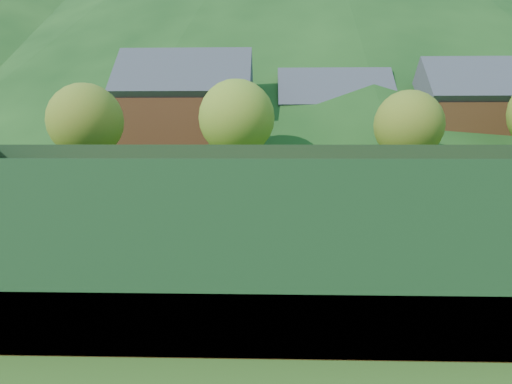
{
  "coord_description": "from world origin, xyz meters",
  "views": [
    {
      "loc": [
        -1.21,
        -18.55,
        3.28
      ],
      "look_at": [
        -1.77,
        0.0,
        1.19
      ],
      "focal_mm": 32.0,
      "sensor_mm": 36.0,
      "label": 1
    }
  ],
  "objects_px": {
    "student_a": "(313,194)",
    "coach": "(255,210)",
    "tennis_net": "(299,208)",
    "chalet_left": "(187,118)",
    "ball_hopper": "(49,220)",
    "chalet_mid": "(333,126)",
    "chalet_right": "(474,122)",
    "student_c": "(397,197)",
    "student_b": "(428,198)",
    "student_d": "(441,193)"
  },
  "relations": [
    {
      "from": "tennis_net",
      "to": "chalet_right",
      "type": "height_order",
      "value": "chalet_right"
    },
    {
      "from": "coach",
      "to": "ball_hopper",
      "type": "xyz_separation_m",
      "value": [
        -6.56,
        -0.9,
        -0.23
      ]
    },
    {
      "from": "student_b",
      "to": "student_c",
      "type": "xyz_separation_m",
      "value": [
        -1.06,
        0.96,
        -0.11
      ]
    },
    {
      "from": "student_b",
      "to": "tennis_net",
      "type": "relative_size",
      "value": 0.12
    },
    {
      "from": "chalet_mid",
      "to": "student_a",
      "type": "bearing_deg",
      "value": -99.33
    },
    {
      "from": "student_d",
      "to": "chalet_left",
      "type": "height_order",
      "value": "chalet_left"
    },
    {
      "from": "student_b",
      "to": "tennis_net",
      "type": "height_order",
      "value": "student_b"
    },
    {
      "from": "student_d",
      "to": "chalet_mid",
      "type": "relative_size",
      "value": 0.13
    },
    {
      "from": "student_b",
      "to": "student_d",
      "type": "distance_m",
      "value": 2.04
    },
    {
      "from": "ball_hopper",
      "to": "student_b",
      "type": "bearing_deg",
      "value": 23.4
    },
    {
      "from": "student_d",
      "to": "ball_hopper",
      "type": "bearing_deg",
      "value": 22.55
    },
    {
      "from": "student_a",
      "to": "student_b",
      "type": "relative_size",
      "value": 1.1
    },
    {
      "from": "coach",
      "to": "chalet_right",
      "type": "bearing_deg",
      "value": 78.74
    },
    {
      "from": "student_c",
      "to": "chalet_left",
      "type": "height_order",
      "value": "chalet_left"
    },
    {
      "from": "student_b",
      "to": "chalet_right",
      "type": "relative_size",
      "value": 0.13
    },
    {
      "from": "coach",
      "to": "tennis_net",
      "type": "distance_m",
      "value": 3.92
    },
    {
      "from": "student_c",
      "to": "chalet_mid",
      "type": "relative_size",
      "value": 0.1
    },
    {
      "from": "tennis_net",
      "to": "chalet_left",
      "type": "distance_m",
      "value": 32.04
    },
    {
      "from": "chalet_left",
      "to": "chalet_mid",
      "type": "height_order",
      "value": "chalet_left"
    },
    {
      "from": "chalet_right",
      "to": "student_c",
      "type": "bearing_deg",
      "value": -119.15
    },
    {
      "from": "student_a",
      "to": "chalet_left",
      "type": "relative_size",
      "value": 0.12
    },
    {
      "from": "tennis_net",
      "to": "chalet_left",
      "type": "bearing_deg",
      "value": 108.43
    },
    {
      "from": "student_d",
      "to": "tennis_net",
      "type": "height_order",
      "value": "student_d"
    },
    {
      "from": "ball_hopper",
      "to": "tennis_net",
      "type": "bearing_deg",
      "value": 28.17
    },
    {
      "from": "student_a",
      "to": "student_c",
      "type": "bearing_deg",
      "value": 168.13
    },
    {
      "from": "student_a",
      "to": "student_d",
      "type": "bearing_deg",
      "value": 173.66
    },
    {
      "from": "chalet_left",
      "to": "chalet_right",
      "type": "bearing_deg",
      "value": 0.0
    },
    {
      "from": "student_c",
      "to": "ball_hopper",
      "type": "height_order",
      "value": "student_c"
    },
    {
      "from": "coach",
      "to": "chalet_mid",
      "type": "xyz_separation_m",
      "value": [
        7.68,
        37.51,
        4.0
      ]
    },
    {
      "from": "student_b",
      "to": "chalet_mid",
      "type": "bearing_deg",
      "value": -99.85
    },
    {
      "from": "coach",
      "to": "chalet_right",
      "type": "distance_m",
      "value": 40.14
    },
    {
      "from": "tennis_net",
      "to": "chalet_mid",
      "type": "xyz_separation_m",
      "value": [
        6.0,
        34.0,
        4.47
      ]
    },
    {
      "from": "student_d",
      "to": "chalet_mid",
      "type": "bearing_deg",
      "value": -92.47
    },
    {
      "from": "ball_hopper",
      "to": "chalet_mid",
      "type": "bearing_deg",
      "value": 69.66
    },
    {
      "from": "student_c",
      "to": "chalet_right",
      "type": "xyz_separation_m",
      "value": [
        15.27,
        27.39,
        4.6
      ]
    },
    {
      "from": "student_b",
      "to": "coach",
      "type": "bearing_deg",
      "value": 25.19
    },
    {
      "from": "student_a",
      "to": "coach",
      "type": "bearing_deg",
      "value": 53.12
    },
    {
      "from": "student_b",
      "to": "chalet_left",
      "type": "height_order",
      "value": "chalet_left"
    },
    {
      "from": "ball_hopper",
      "to": "chalet_right",
      "type": "height_order",
      "value": "chalet_right"
    },
    {
      "from": "coach",
      "to": "tennis_net",
      "type": "bearing_deg",
      "value": 86.0
    },
    {
      "from": "coach",
      "to": "chalet_mid",
      "type": "height_order",
      "value": "chalet_mid"
    },
    {
      "from": "student_c",
      "to": "student_d",
      "type": "distance_m",
      "value": 2.37
    },
    {
      "from": "student_d",
      "to": "chalet_left",
      "type": "bearing_deg",
      "value": -61.84
    },
    {
      "from": "student_a",
      "to": "chalet_mid",
      "type": "height_order",
      "value": "chalet_mid"
    },
    {
      "from": "student_a",
      "to": "chalet_left",
      "type": "height_order",
      "value": "chalet_left"
    },
    {
      "from": "ball_hopper",
      "to": "chalet_left",
      "type": "height_order",
      "value": "chalet_left"
    },
    {
      "from": "student_d",
      "to": "chalet_right",
      "type": "relative_size",
      "value": 0.13
    },
    {
      "from": "student_b",
      "to": "student_d",
      "type": "xyz_separation_m",
      "value": [
        1.2,
        1.65,
        0.05
      ]
    },
    {
      "from": "student_b",
      "to": "student_c",
      "type": "bearing_deg",
      "value": -51.49
    },
    {
      "from": "student_a",
      "to": "student_d",
      "type": "relative_size",
      "value": 1.03
    }
  ]
}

